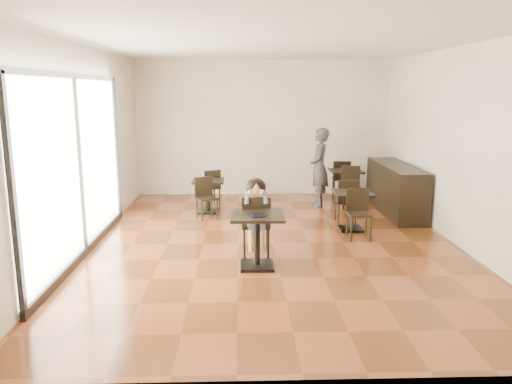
{
  "coord_description": "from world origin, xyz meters",
  "views": [
    {
      "loc": [
        -0.55,
        -7.95,
        2.51
      ],
      "look_at": [
        -0.31,
        -0.64,
        1.0
      ],
      "focal_mm": 35.0,
      "sensor_mm": 36.0,
      "label": 1
    }
  ],
  "objects_px": {
    "child_table": "(257,241)",
    "cafe_table_mid": "(352,211)",
    "chair_left_a": "(210,188)",
    "chair_back_a": "(341,179)",
    "chair_mid_b": "(359,215)",
    "chair_back_b": "(351,188)",
    "child_chair": "(256,225)",
    "cafe_table_left": "(209,196)",
    "adult_patron": "(319,167)",
    "child": "(256,217)",
    "chair_left_b": "(207,199)",
    "cafe_table_back": "(345,186)",
    "chair_mid_a": "(346,200)"
  },
  "relations": [
    {
      "from": "child_table",
      "to": "cafe_table_mid",
      "type": "relative_size",
      "value": 1.11
    },
    {
      "from": "chair_left_a",
      "to": "chair_back_a",
      "type": "distance_m",
      "value": 3.12
    },
    {
      "from": "chair_mid_b",
      "to": "chair_back_b",
      "type": "relative_size",
      "value": 0.95
    },
    {
      "from": "chair_back_b",
      "to": "child_chair",
      "type": "bearing_deg",
      "value": -117.82
    },
    {
      "from": "child_chair",
      "to": "chair_back_a",
      "type": "relative_size",
      "value": 1.06
    },
    {
      "from": "child_table",
      "to": "cafe_table_left",
      "type": "xyz_separation_m",
      "value": [
        -0.89,
        3.31,
        -0.05
      ]
    },
    {
      "from": "adult_patron",
      "to": "cafe_table_mid",
      "type": "bearing_deg",
      "value": 16.05
    },
    {
      "from": "child_chair",
      "to": "chair_back_b",
      "type": "relative_size",
      "value": 1.06
    },
    {
      "from": "child_table",
      "to": "child_chair",
      "type": "relative_size",
      "value": 0.83
    },
    {
      "from": "cafe_table_mid",
      "to": "chair_back_b",
      "type": "xyz_separation_m",
      "value": [
        0.35,
        1.7,
        0.09
      ]
    },
    {
      "from": "chair_back_a",
      "to": "chair_back_b",
      "type": "distance_m",
      "value": 1.06
    },
    {
      "from": "child",
      "to": "child_chair",
      "type": "bearing_deg",
      "value": 0.0
    },
    {
      "from": "child_chair",
      "to": "chair_left_b",
      "type": "xyz_separation_m",
      "value": [
        -0.89,
        2.21,
        -0.06
      ]
    },
    {
      "from": "child_table",
      "to": "chair_back_a",
      "type": "relative_size",
      "value": 0.88
    },
    {
      "from": "chair_mid_b",
      "to": "chair_left_b",
      "type": "relative_size",
      "value": 1.04
    },
    {
      "from": "chair_mid_b",
      "to": "chair_back_b",
      "type": "distance_m",
      "value": 2.28
    },
    {
      "from": "cafe_table_back",
      "to": "chair_back_b",
      "type": "xyz_separation_m",
      "value": [
        0.0,
        -0.55,
        0.08
      ]
    },
    {
      "from": "cafe_table_left",
      "to": "chair_back_a",
      "type": "bearing_deg",
      "value": 23.69
    },
    {
      "from": "child_table",
      "to": "child",
      "type": "bearing_deg",
      "value": 90.0
    },
    {
      "from": "cafe_table_mid",
      "to": "chair_left_a",
      "type": "distance_m",
      "value": 3.33
    },
    {
      "from": "chair_mid_b",
      "to": "child_table",
      "type": "bearing_deg",
      "value": -142.98
    },
    {
      "from": "child",
      "to": "chair_back_a",
      "type": "distance_m",
      "value": 4.61
    },
    {
      "from": "child_chair",
      "to": "cafe_table_left",
      "type": "distance_m",
      "value": 2.9
    },
    {
      "from": "adult_patron",
      "to": "cafe_table_left",
      "type": "height_order",
      "value": "adult_patron"
    },
    {
      "from": "cafe_table_back",
      "to": "chair_back_b",
      "type": "height_order",
      "value": "chair_back_b"
    },
    {
      "from": "child_chair",
      "to": "cafe_table_left",
      "type": "relative_size",
      "value": 1.39
    },
    {
      "from": "child_chair",
      "to": "chair_left_b",
      "type": "distance_m",
      "value": 2.38
    },
    {
      "from": "chair_mid_a",
      "to": "chair_mid_b",
      "type": "distance_m",
      "value": 1.1
    },
    {
      "from": "adult_patron",
      "to": "chair_back_b",
      "type": "xyz_separation_m",
      "value": [
        0.65,
        -0.25,
        -0.4
      ]
    },
    {
      "from": "chair_back_b",
      "to": "cafe_table_back",
      "type": "bearing_deg",
      "value": 97.33
    },
    {
      "from": "child",
      "to": "chair_back_a",
      "type": "relative_size",
      "value": 1.33
    },
    {
      "from": "child_table",
      "to": "child_chair",
      "type": "bearing_deg",
      "value": 90.0
    },
    {
      "from": "child",
      "to": "cafe_table_back",
      "type": "bearing_deg",
      "value": 59.21
    },
    {
      "from": "chair_back_b",
      "to": "child",
      "type": "bearing_deg",
      "value": -117.82
    },
    {
      "from": "chair_left_b",
      "to": "chair_back_b",
      "type": "relative_size",
      "value": 0.92
    },
    {
      "from": "child",
      "to": "chair_left_a",
      "type": "relative_size",
      "value": 1.46
    },
    {
      "from": "child_table",
      "to": "cafe_table_back",
      "type": "xyz_separation_m",
      "value": [
        2.13,
        4.13,
        -0.02
      ]
    },
    {
      "from": "cafe_table_back",
      "to": "chair_mid_b",
      "type": "height_order",
      "value": "chair_mid_b"
    },
    {
      "from": "child",
      "to": "chair_back_a",
      "type": "height_order",
      "value": "child"
    },
    {
      "from": "cafe_table_mid",
      "to": "chair_back_b",
      "type": "relative_size",
      "value": 0.79
    },
    {
      "from": "child_chair",
      "to": "adult_patron",
      "type": "xyz_separation_m",
      "value": [
        1.48,
        3.28,
        0.38
      ]
    },
    {
      "from": "child_chair",
      "to": "cafe_table_left",
      "type": "xyz_separation_m",
      "value": [
        -0.89,
        2.76,
        -0.13
      ]
    },
    {
      "from": "adult_patron",
      "to": "chair_left_a",
      "type": "height_order",
      "value": "adult_patron"
    },
    {
      "from": "child_chair",
      "to": "child",
      "type": "height_order",
      "value": "child"
    },
    {
      "from": "chair_back_b",
      "to": "chair_mid_b",
      "type": "bearing_deg",
      "value": -91.52
    },
    {
      "from": "chair_mid_b",
      "to": "chair_back_a",
      "type": "bearing_deg",
      "value": 84.29
    },
    {
      "from": "child_chair",
      "to": "cafe_table_back",
      "type": "distance_m",
      "value": 4.17
    },
    {
      "from": "chair_mid_b",
      "to": "chair_left_b",
      "type": "distance_m",
      "value": 3.03
    },
    {
      "from": "cafe_table_mid",
      "to": "chair_mid_a",
      "type": "xyz_separation_m",
      "value": [
        0.0,
        0.55,
        0.07
      ]
    },
    {
      "from": "child",
      "to": "chair_left_b",
      "type": "relative_size",
      "value": 1.46
    }
  ]
}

